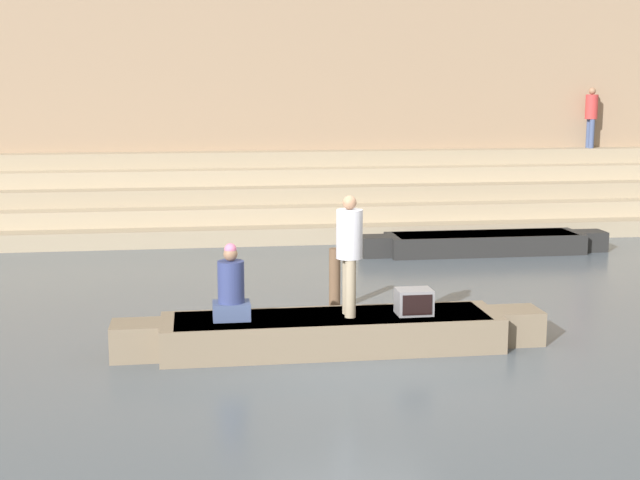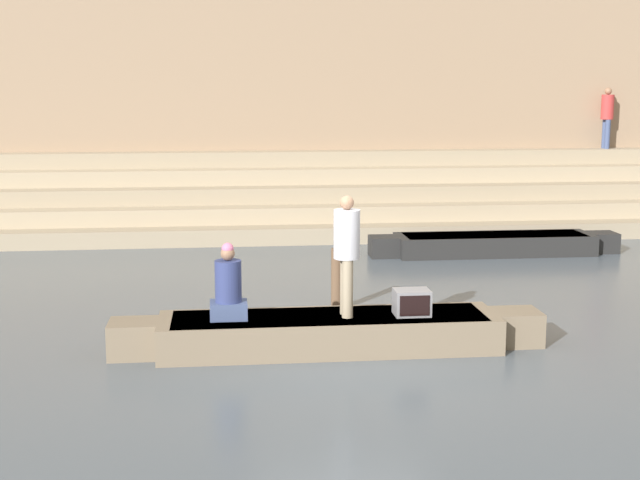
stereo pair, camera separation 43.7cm
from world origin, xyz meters
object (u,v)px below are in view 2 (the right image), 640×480
at_px(tv_set, 412,302).
at_px(person_on_steps, 607,114).
at_px(person_rowing, 228,289).
at_px(mooring_post, 337,280).
at_px(rowboat_main, 329,332).
at_px(moored_boat_shore, 494,244).
at_px(person_standing, 347,248).

xyz_separation_m(tv_set, person_on_steps, (7.94, 11.60, 2.30)).
xyz_separation_m(person_rowing, mooring_post, (1.84, 2.24, -0.40)).
bearing_deg(person_on_steps, mooring_post, -84.91).
bearing_deg(person_rowing, mooring_post, 44.40).
height_order(person_rowing, person_on_steps, person_on_steps).
height_order(rowboat_main, person_on_steps, person_on_steps).
height_order(rowboat_main, person_rowing, person_rowing).
xyz_separation_m(person_rowing, tv_set, (2.63, -0.10, -0.24)).
bearing_deg(mooring_post, tv_set, -71.32).
distance_m(tv_set, mooring_post, 2.47).
bearing_deg(mooring_post, person_rowing, -129.35).
distance_m(tv_set, moored_boat_shore, 7.76).
distance_m(moored_boat_shore, person_on_steps, 7.05).
bearing_deg(person_standing, person_on_steps, 54.47).
distance_m(person_standing, moored_boat_shore, 8.24).
height_order(person_rowing, moored_boat_shore, person_rowing).
height_order(rowboat_main, moored_boat_shore, rowboat_main).
bearing_deg(person_rowing, rowboat_main, -6.86).
height_order(rowboat_main, mooring_post, mooring_post).
relative_size(rowboat_main, person_rowing, 5.71).
height_order(moored_boat_shore, person_on_steps, person_on_steps).
bearing_deg(moored_boat_shore, person_rowing, -134.90).
relative_size(rowboat_main, mooring_post, 5.87).
bearing_deg(rowboat_main, tv_set, -5.44).
distance_m(person_standing, person_on_steps, 14.63).
height_order(person_standing, mooring_post, person_standing).
distance_m(rowboat_main, mooring_post, 2.31).
height_order(tv_set, moored_boat_shore, tv_set).
bearing_deg(tv_set, person_rowing, 176.12).
bearing_deg(tv_set, rowboat_main, 174.36).
distance_m(person_standing, tv_set, 1.25).
relative_size(moored_boat_shore, person_on_steps, 3.39).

